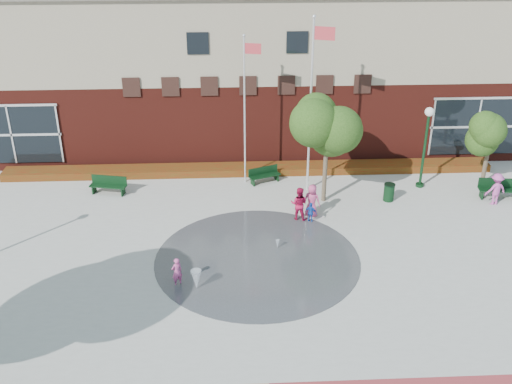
{
  "coord_description": "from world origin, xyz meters",
  "views": [
    {
      "loc": [
        -1.08,
        -17.77,
        13.35
      ],
      "look_at": [
        0.0,
        4.0,
        2.6
      ],
      "focal_mm": 42.0,
      "sensor_mm": 36.0,
      "label": 1
    }
  ],
  "objects_px": {
    "child_splash": "(177,272)",
    "flagpole_right": "(312,98)",
    "trash_can": "(389,192)",
    "bench_left": "(109,189)",
    "flagpole_left": "(245,104)"
  },
  "relations": [
    {
      "from": "flagpole_left",
      "to": "child_splash",
      "type": "relative_size",
      "value": 6.49
    },
    {
      "from": "flagpole_right",
      "to": "trash_can",
      "type": "height_order",
      "value": "flagpole_right"
    },
    {
      "from": "flagpole_right",
      "to": "bench_left",
      "type": "relative_size",
      "value": 4.58
    },
    {
      "from": "flagpole_left",
      "to": "bench_left",
      "type": "distance_m",
      "value": 8.03
    },
    {
      "from": "flagpole_left",
      "to": "bench_left",
      "type": "relative_size",
      "value": 4.04
    },
    {
      "from": "bench_left",
      "to": "trash_can",
      "type": "bearing_deg",
      "value": 6.16
    },
    {
      "from": "child_splash",
      "to": "bench_left",
      "type": "bearing_deg",
      "value": -94.81
    },
    {
      "from": "trash_can",
      "to": "child_splash",
      "type": "bearing_deg",
      "value": -146.07
    },
    {
      "from": "flagpole_right",
      "to": "child_splash",
      "type": "distance_m",
      "value": 10.92
    },
    {
      "from": "trash_can",
      "to": "child_splash",
      "type": "relative_size",
      "value": 0.77
    },
    {
      "from": "trash_can",
      "to": "child_splash",
      "type": "height_order",
      "value": "child_splash"
    },
    {
      "from": "flagpole_right",
      "to": "child_splash",
      "type": "relative_size",
      "value": 7.36
    },
    {
      "from": "trash_can",
      "to": "child_splash",
      "type": "distance_m",
      "value": 11.84
    },
    {
      "from": "flagpole_right",
      "to": "child_splash",
      "type": "xyz_separation_m",
      "value": [
        -6.06,
        -8.03,
        -4.26
      ]
    },
    {
      "from": "child_splash",
      "to": "flagpole_right",
      "type": "bearing_deg",
      "value": -158.11
    }
  ]
}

